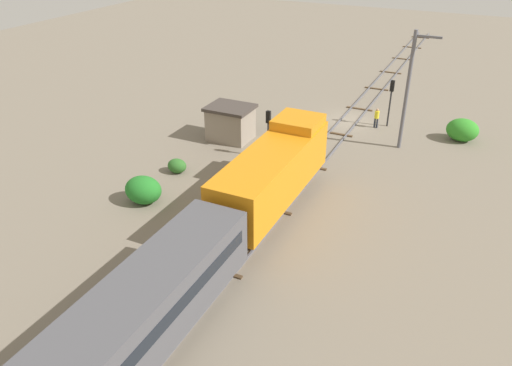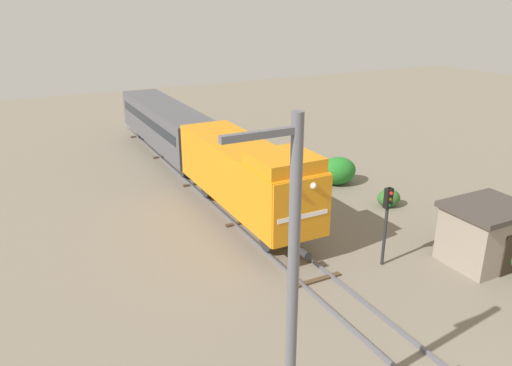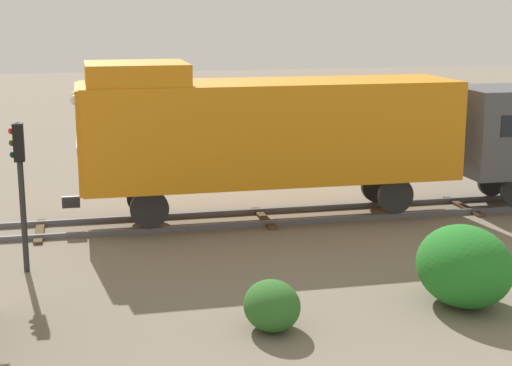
# 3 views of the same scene
# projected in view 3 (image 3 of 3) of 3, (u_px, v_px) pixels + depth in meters

# --- Properties ---
(locomotive) EXTENTS (2.90, 11.60, 4.60)m
(locomotive) POSITION_uv_depth(u_px,v_px,m) (263.00, 129.00, 23.03)
(locomotive) COLOR orange
(locomotive) RESTS_ON railway_track
(traffic_signal_mid) EXTENTS (0.32, 0.34, 3.62)m
(traffic_signal_mid) POSITION_uv_depth(u_px,v_px,m) (20.00, 169.00, 18.41)
(traffic_signal_mid) COLOR #262628
(traffic_signal_mid) RESTS_ON ground
(bush_far) EXTENTS (1.37, 1.12, 0.99)m
(bush_far) POSITION_uv_depth(u_px,v_px,m) (272.00, 306.00, 15.43)
(bush_far) COLOR #2D6626
(bush_far) RESTS_ON ground
(bush_back) EXTENTS (2.38, 1.95, 1.73)m
(bush_back) POSITION_uv_depth(u_px,v_px,m) (464.00, 266.00, 16.66)
(bush_back) COLOR #237626
(bush_back) RESTS_ON ground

